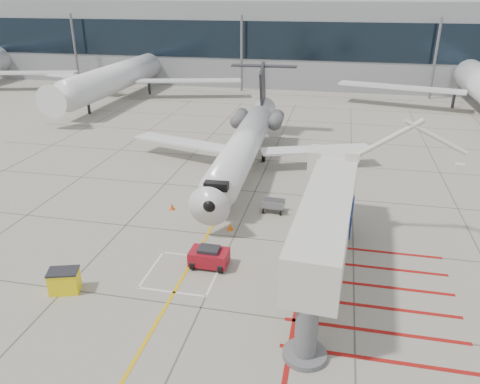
% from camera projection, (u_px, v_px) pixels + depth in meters
% --- Properties ---
extents(ground_plane, '(260.00, 260.00, 0.00)m').
position_uv_depth(ground_plane, '(219.00, 268.00, 28.49)').
color(ground_plane, gray).
rests_on(ground_plane, ground).
extents(regional_jet, '(25.21, 31.36, 8.03)m').
position_uv_depth(regional_jet, '(239.00, 136.00, 40.13)').
color(regional_jet, white).
rests_on(regional_jet, ground_plane).
extents(jet_bridge, '(9.47, 18.15, 7.06)m').
position_uv_depth(jet_bridge, '(324.00, 230.00, 25.50)').
color(jet_bridge, silver).
rests_on(jet_bridge, ground_plane).
extents(pushback_tug, '(2.34, 1.48, 1.36)m').
position_uv_depth(pushback_tug, '(209.00, 256.00, 28.41)').
color(pushback_tug, maroon).
rests_on(pushback_tug, ground_plane).
extents(spill_bin, '(1.82, 1.48, 1.37)m').
position_uv_depth(spill_bin, '(64.00, 281.00, 26.00)').
color(spill_bin, yellow).
rests_on(spill_bin, ground_plane).
extents(baggage_cart, '(1.72, 1.14, 1.06)m').
position_uv_depth(baggage_cart, '(273.00, 206.00, 35.44)').
color(baggage_cart, slate).
rests_on(baggage_cart, ground_plane).
extents(ground_power_unit, '(3.00, 2.12, 2.17)m').
position_uv_depth(ground_power_unit, '(325.00, 233.00, 30.35)').
color(ground_power_unit, silver).
rests_on(ground_power_unit, ground_plane).
extents(cone_nose, '(0.38, 0.38, 0.52)m').
position_uv_depth(cone_nose, '(172.00, 206.00, 35.97)').
color(cone_nose, '#E7430C').
rests_on(cone_nose, ground_plane).
extents(cone_side, '(0.41, 0.41, 0.57)m').
position_uv_depth(cone_side, '(230.00, 226.00, 32.90)').
color(cone_side, '#EA5E0C').
rests_on(cone_side, ground_plane).
extents(terminal_building, '(180.00, 28.00, 14.00)m').
position_uv_depth(terminal_building, '(365.00, 41.00, 86.65)').
color(terminal_building, gray).
rests_on(terminal_building, ground_plane).
extents(terminal_glass_band, '(180.00, 0.10, 6.00)m').
position_uv_depth(terminal_glass_band, '(368.00, 43.00, 73.64)').
color(terminal_glass_band, black).
rests_on(terminal_glass_band, ground_plane).
extents(bg_aircraft_b, '(36.43, 40.48, 12.14)m').
position_uv_depth(bg_aircraft_b, '(124.00, 57.00, 72.58)').
color(bg_aircraft_b, silver).
rests_on(bg_aircraft_b, ground_plane).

